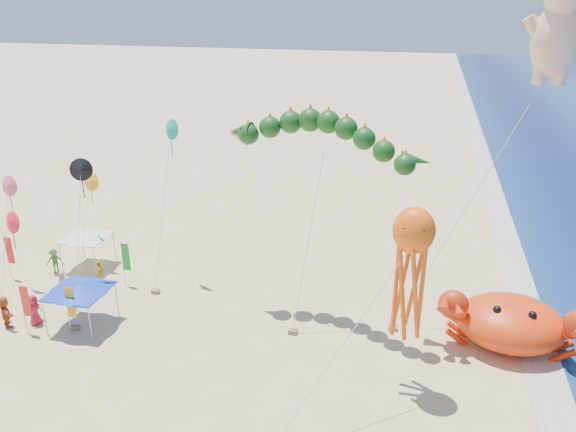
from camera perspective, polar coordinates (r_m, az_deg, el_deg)
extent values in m
plane|color=#D1B784|center=(32.14, 2.69, -12.45)|extent=(320.00, 320.00, 0.00)
plane|color=silver|center=(32.59, 24.57, -14.17)|extent=(320.00, 320.00, 0.00)
ellipsoid|color=red|center=(33.29, 21.67, -10.04)|extent=(6.12, 5.20, 2.75)
sphere|color=#B5240B|center=(31.31, 16.61, -8.86)|extent=(1.63, 1.63, 1.63)
sphere|color=black|center=(31.73, 20.62, -8.97)|extent=(0.42, 0.42, 0.42)
sphere|color=black|center=(32.03, 23.72, -9.16)|extent=(0.42, 0.42, 0.42)
cone|color=#113F12|center=(31.37, -5.46, 8.19)|extent=(1.50, 1.11, 1.22)
cylinder|color=#B2B2B2|center=(31.01, 2.04, -2.86)|extent=(1.18, 2.44, 10.00)
cube|color=olive|center=(32.55, 0.50, -11.67)|extent=(0.50, 0.35, 0.25)
ellipsoid|color=#FFC19B|center=(33.71, 25.56, 15.77)|extent=(2.52, 2.07, 3.70)
cylinder|color=#B2B2B2|center=(32.61, 17.90, 1.20)|extent=(7.05, 4.92, 14.10)
cube|color=olive|center=(33.42, 10.62, -11.11)|extent=(0.50, 0.35, 0.25)
ellipsoid|color=#FE5C0D|center=(25.42, 12.67, -1.46)|extent=(1.90, 1.71, 2.19)
cylinder|color=#B2B2B2|center=(24.83, 5.40, -13.18)|extent=(5.26, 6.54, 7.53)
cylinder|color=gray|center=(34.69, -23.47, -9.52)|extent=(0.06, 0.06, 2.20)
cylinder|color=gray|center=(33.16, -19.45, -10.40)|extent=(0.06, 0.06, 2.20)
cylinder|color=gray|center=(36.64, -20.89, -7.37)|extent=(0.06, 0.06, 2.20)
cylinder|color=gray|center=(35.20, -17.00, -8.08)|extent=(0.06, 0.06, 2.20)
cube|color=#1432B7|center=(34.34, -20.46, -7.17)|extent=(3.09, 3.09, 0.08)
cone|color=#1432B7|center=(34.23, -20.51, -6.82)|extent=(3.40, 3.40, 0.45)
cylinder|color=gray|center=(41.55, -22.05, -4.00)|extent=(0.06, 0.06, 2.20)
cylinder|color=gray|center=(40.16, -19.02, -4.46)|extent=(0.06, 0.06, 2.20)
cylinder|color=gray|center=(43.46, -20.15, -2.58)|extent=(0.06, 0.06, 2.20)
cylinder|color=gray|center=(42.13, -17.19, -2.97)|extent=(0.06, 0.06, 2.20)
cube|color=silver|center=(41.35, -19.80, -2.05)|extent=(2.83, 2.83, 0.08)
cone|color=silver|center=(41.26, -19.85, -1.75)|extent=(3.12, 3.12, 0.45)
cylinder|color=gray|center=(34.02, -21.48, -8.86)|extent=(0.05, 0.05, 3.20)
cube|color=gold|center=(33.63, -21.20, -8.20)|extent=(0.50, 0.04, 1.90)
cylinder|color=gray|center=(35.14, -25.33, -8.48)|extent=(0.05, 0.05, 3.20)
cube|color=red|center=(34.74, -25.10, -7.84)|extent=(0.50, 0.04, 1.90)
cylinder|color=gray|center=(42.02, -26.62, -3.73)|extent=(0.05, 0.05, 3.20)
cube|color=red|center=(41.65, -26.44, -3.16)|extent=(0.50, 0.04, 1.90)
cylinder|color=gray|center=(38.26, -16.42, -4.64)|extent=(0.05, 0.05, 3.20)
cube|color=green|center=(37.92, -16.13, -4.02)|extent=(0.50, 0.04, 1.90)
imported|color=#AA491B|center=(36.60, -26.77, -8.71)|extent=(1.70, 1.52, 1.88)
imported|color=#B01C37|center=(36.12, -24.38, -8.67)|extent=(0.60, 0.92, 1.88)
imported|color=#296B23|center=(41.84, -22.62, -4.23)|extent=(1.31, 1.04, 1.78)
imported|color=gold|center=(39.09, -18.56, -5.51)|extent=(0.84, 1.11, 1.76)
imported|color=white|center=(38.67, -21.84, -6.34)|extent=(1.05, 1.03, 1.70)
cone|color=#E14B80|center=(38.94, -26.57, 2.73)|extent=(1.30, 0.51, 1.32)
cylinder|color=#B2B2B2|center=(38.87, -26.80, -2.76)|extent=(0.55, 3.04, 6.63)
cube|color=olive|center=(39.13, -27.05, -8.12)|extent=(0.50, 0.35, 0.25)
cone|color=black|center=(33.53, -20.33, 4.43)|extent=(1.30, 0.51, 1.32)
cylinder|color=#B2B2B2|center=(33.75, -20.37, -3.49)|extent=(0.55, 3.04, 8.59)
cube|color=olive|center=(34.56, -20.42, -11.05)|extent=(0.50, 0.35, 0.25)
cone|color=red|center=(35.74, -26.34, -0.62)|extent=(1.30, 0.51, 1.32)
cylinder|color=#B2B2B2|center=(35.67, -26.73, -5.84)|extent=(0.55, 3.04, 5.59)
cube|color=olive|center=(35.87, -27.15, -10.93)|extent=(0.50, 0.35, 0.25)
cone|color=#0D9677|center=(35.76, -11.87, 8.60)|extent=(1.30, 0.51, 1.32)
cylinder|color=#B2B2B2|center=(35.85, -11.88, 0.13)|extent=(0.55, 3.04, 9.93)
cube|color=olive|center=(36.68, -11.90, -8.00)|extent=(0.50, 0.35, 0.25)
cone|color=gold|center=(39.70, -19.48, 3.31)|extent=(1.30, 0.51, 1.32)
cylinder|color=#B2B2B2|center=(39.47, -19.75, -1.70)|extent=(0.55, 3.04, 6.07)
cube|color=olive|center=(39.51, -20.03, -6.65)|extent=(0.50, 0.35, 0.25)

